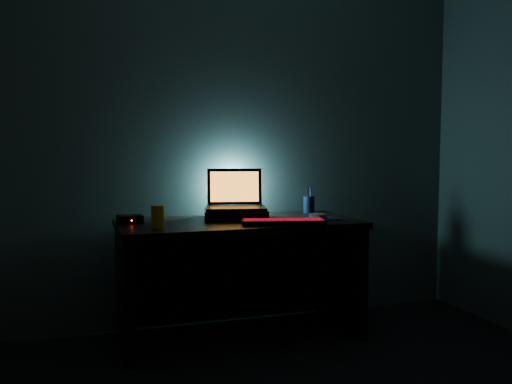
{
  "coord_description": "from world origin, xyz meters",
  "views": [
    {
      "loc": [
        -1.01,
        -1.78,
        1.23
      ],
      "look_at": [
        0.09,
        1.57,
        0.93
      ],
      "focal_mm": 40.0,
      "sensor_mm": 36.0,
      "label": 1
    }
  ],
  "objects_px": {
    "keyboard": "(283,222)",
    "juice_glass": "(158,217)",
    "laptop": "(235,199)",
    "pen_cup": "(309,204)",
    "mouse": "(318,216)",
    "router": "(130,219)"
  },
  "relations": [
    {
      "from": "keyboard",
      "to": "juice_glass",
      "type": "distance_m",
      "value": 0.74
    },
    {
      "from": "laptop",
      "to": "pen_cup",
      "type": "height_order",
      "value": "laptop"
    },
    {
      "from": "laptop",
      "to": "pen_cup",
      "type": "distance_m",
      "value": 0.59
    },
    {
      "from": "mouse",
      "to": "router",
      "type": "xyz_separation_m",
      "value": [
        -1.16,
        0.18,
        0.0
      ]
    },
    {
      "from": "laptop",
      "to": "pen_cup",
      "type": "relative_size",
      "value": 3.74
    },
    {
      "from": "laptop",
      "to": "juice_glass",
      "type": "xyz_separation_m",
      "value": [
        -0.55,
        -0.3,
        -0.06
      ]
    },
    {
      "from": "mouse",
      "to": "pen_cup",
      "type": "height_order",
      "value": "pen_cup"
    },
    {
      "from": "laptop",
      "to": "router",
      "type": "bearing_deg",
      "value": -162.0
    },
    {
      "from": "laptop",
      "to": "mouse",
      "type": "xyz_separation_m",
      "value": [
        0.48,
        -0.24,
        -0.1
      ]
    },
    {
      "from": "juice_glass",
      "to": "router",
      "type": "height_order",
      "value": "juice_glass"
    },
    {
      "from": "keyboard",
      "to": "pen_cup",
      "type": "relative_size",
      "value": 4.55
    },
    {
      "from": "juice_glass",
      "to": "mouse",
      "type": "bearing_deg",
      "value": 3.33
    },
    {
      "from": "juice_glass",
      "to": "pen_cup",
      "type": "bearing_deg",
      "value": 20.23
    },
    {
      "from": "juice_glass",
      "to": "keyboard",
      "type": "bearing_deg",
      "value": -6.72
    },
    {
      "from": "laptop",
      "to": "keyboard",
      "type": "xyz_separation_m",
      "value": [
        0.19,
        -0.39,
        -0.11
      ]
    },
    {
      "from": "pen_cup",
      "to": "router",
      "type": "distance_m",
      "value": 1.27
    },
    {
      "from": "laptop",
      "to": "pen_cup",
      "type": "xyz_separation_m",
      "value": [
        0.57,
        0.11,
        -0.06
      ]
    },
    {
      "from": "keyboard",
      "to": "router",
      "type": "height_order",
      "value": "router"
    },
    {
      "from": "juice_glass",
      "to": "router",
      "type": "bearing_deg",
      "value": 119.0
    },
    {
      "from": "pen_cup",
      "to": "keyboard",
      "type": "bearing_deg",
      "value": -127.46
    },
    {
      "from": "keyboard",
      "to": "juice_glass",
      "type": "bearing_deg",
      "value": -172.42
    },
    {
      "from": "juice_glass",
      "to": "router",
      "type": "distance_m",
      "value": 0.28
    }
  ]
}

